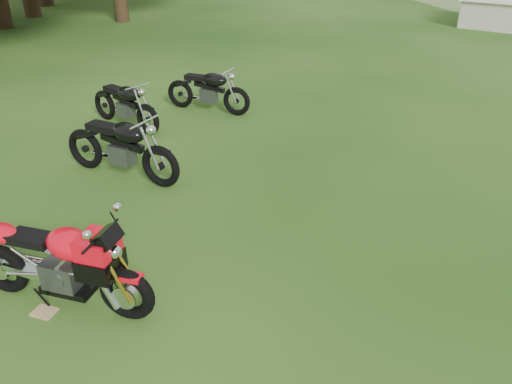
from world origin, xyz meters
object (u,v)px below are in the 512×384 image
Objects in this scene: vintage_moto_a at (124,103)px; vintage_moto_d at (208,89)px; plywood_board at (44,312)px; sport_motorcycle at (58,257)px; vintage_moto_b at (120,145)px.

vintage_moto_d is (0.77, 1.64, 0.00)m from vintage_moto_a.
plywood_board is at bearing -77.85° from vintage_moto_d.
sport_motorcycle is 6.31m from vintage_moto_d.
vintage_moto_d is at bearing 97.51° from sport_motorcycle.
plywood_board is 0.12× the size of vintage_moto_d.
sport_motorcycle is at bearing -44.70° from vintage_moto_a.
vintage_moto_a is (-3.40, 4.09, -0.10)m from sport_motorcycle.
vintage_moto_a is 2.30m from vintage_moto_b.
plywood_board is 3.23m from vintage_moto_b.
vintage_moto_d is at bearing 97.78° from vintage_moto_b.
plywood_board is at bearing -46.95° from vintage_moto_a.
sport_motorcycle is 3.04m from vintage_moto_b.
plywood_board is (-0.08, -0.23, -0.59)m from sport_motorcycle.
plywood_board is at bearing -126.87° from sport_motorcycle.
sport_motorcycle is 5.32m from vintage_moto_a.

